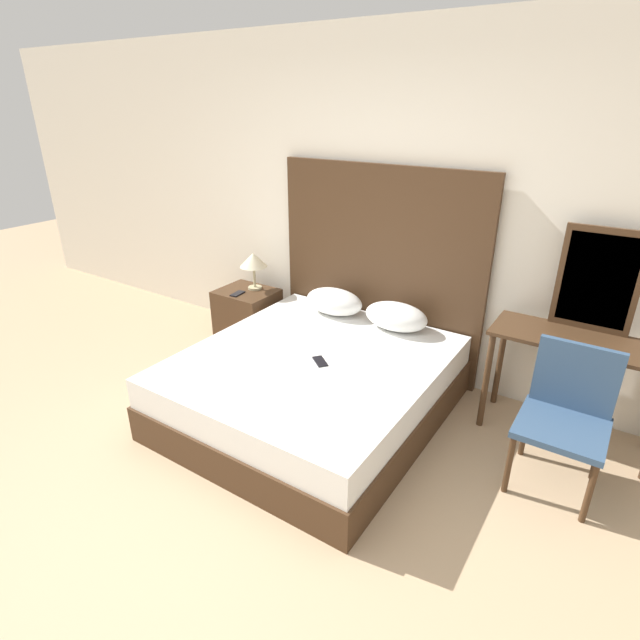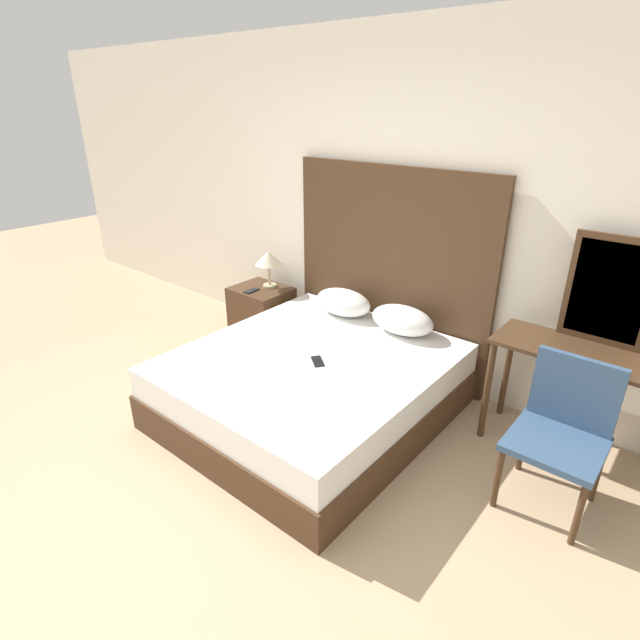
% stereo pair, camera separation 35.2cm
% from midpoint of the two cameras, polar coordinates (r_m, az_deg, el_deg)
% --- Properties ---
extents(ground_plane, '(16.00, 16.00, 0.00)m').
position_cam_midpoint_polar(ground_plane, '(3.03, -13.83, -22.61)').
color(ground_plane, tan).
extents(wall_back, '(10.00, 0.06, 2.70)m').
position_cam_midpoint_polar(wall_back, '(4.05, 12.85, 11.82)').
color(wall_back, silver).
rests_on(wall_back, ground_plane).
extents(bed, '(1.73, 1.91, 0.48)m').
position_cam_midpoint_polar(bed, '(3.68, 1.80, -7.56)').
color(bed, '#422B19').
rests_on(bed, ground_plane).
extents(headboard, '(1.81, 0.05, 1.71)m').
position_cam_midpoint_polar(headboard, '(4.17, 10.29, 5.30)').
color(headboard, '#422B19').
rests_on(headboard, ground_plane).
extents(pillow_left, '(0.51, 0.32, 0.22)m').
position_cam_midpoint_polar(pillow_left, '(4.22, 5.05, 1.98)').
color(pillow_left, white).
rests_on(pillow_left, bed).
extents(pillow_right, '(0.51, 0.32, 0.22)m').
position_cam_midpoint_polar(pillow_right, '(3.95, 11.91, -0.06)').
color(pillow_right, white).
rests_on(pillow_right, bed).
extents(phone_on_bed, '(0.16, 0.15, 0.01)m').
position_cam_midpoint_polar(phone_on_bed, '(3.49, 2.61, -4.81)').
color(phone_on_bed, black).
rests_on(phone_on_bed, bed).
extents(nightstand, '(0.52, 0.44, 0.52)m').
position_cam_midpoint_polar(nightstand, '(4.82, -4.59, 0.69)').
color(nightstand, '#422B19').
rests_on(nightstand, ground_plane).
extents(table_lamp, '(0.25, 0.25, 0.35)m').
position_cam_midpoint_polar(table_lamp, '(4.67, -3.74, 6.92)').
color(table_lamp, tan).
rests_on(table_lamp, nightstand).
extents(phone_on_nightstand, '(0.09, 0.16, 0.01)m').
position_cam_midpoint_polar(phone_on_nightstand, '(4.65, -5.70, 3.31)').
color(phone_on_nightstand, black).
rests_on(phone_on_nightstand, nightstand).
extents(vanity_desk, '(1.10, 0.44, 0.75)m').
position_cam_midpoint_polar(vanity_desk, '(3.58, 30.48, -5.18)').
color(vanity_desk, '#422B19').
rests_on(vanity_desk, ground_plane).
extents(vanity_mirror, '(0.49, 0.03, 0.69)m').
position_cam_midpoint_polar(vanity_mirror, '(3.58, 32.65, 2.76)').
color(vanity_mirror, '#422B19').
rests_on(vanity_mirror, vanity_desk).
extents(chair, '(0.49, 0.47, 0.87)m').
position_cam_midpoint_polar(chair, '(3.23, 28.94, -10.62)').
color(chair, '#334C6B').
rests_on(chair, ground_plane).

